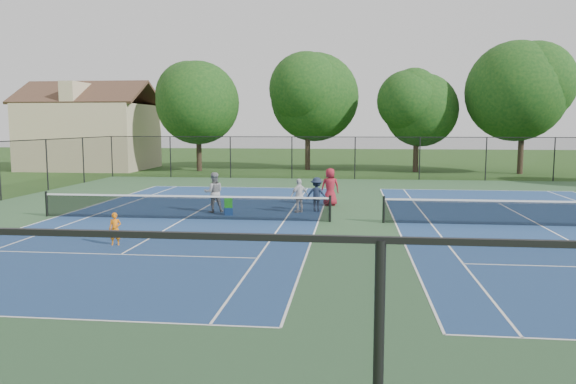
# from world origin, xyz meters

# --- Properties ---
(ground) EXTENTS (140.00, 140.00, 0.00)m
(ground) POSITION_xyz_m (0.00, 0.00, 0.00)
(ground) COLOR #234716
(ground) RESTS_ON ground
(court_pad) EXTENTS (36.00, 36.00, 0.01)m
(court_pad) POSITION_xyz_m (0.00, 0.00, 0.00)
(court_pad) COLOR #2A4A2C
(court_pad) RESTS_ON ground
(tennis_court_left) EXTENTS (12.00, 23.83, 1.07)m
(tennis_court_left) POSITION_xyz_m (-7.00, 0.00, 0.10)
(tennis_court_left) COLOR navy
(tennis_court_left) RESTS_ON ground
(tennis_court_right) EXTENTS (12.00, 23.83, 1.07)m
(tennis_court_right) POSITION_xyz_m (7.00, 0.00, 0.10)
(tennis_court_right) COLOR navy
(tennis_court_right) RESTS_ON ground
(perimeter_fence) EXTENTS (36.08, 36.08, 3.02)m
(perimeter_fence) POSITION_xyz_m (0.00, 0.00, 1.60)
(perimeter_fence) COLOR black
(perimeter_fence) RESTS_ON ground
(tree_back_a) EXTENTS (6.80, 6.80, 9.15)m
(tree_back_a) POSITION_xyz_m (-13.00, 24.00, 6.04)
(tree_back_a) COLOR #2D2116
(tree_back_a) RESTS_ON ground
(tree_back_b) EXTENTS (7.60, 7.60, 10.03)m
(tree_back_b) POSITION_xyz_m (-4.00, 26.00, 6.60)
(tree_back_b) COLOR #2D2116
(tree_back_b) RESTS_ON ground
(tree_back_c) EXTENTS (6.00, 6.00, 8.40)m
(tree_back_c) POSITION_xyz_m (5.00, 25.00, 5.48)
(tree_back_c) COLOR #2D2116
(tree_back_c) RESTS_ON ground
(tree_back_d) EXTENTS (7.80, 7.80, 10.37)m
(tree_back_d) POSITION_xyz_m (13.00, 24.00, 6.82)
(tree_back_d) COLOR #2D2116
(tree_back_d) RESTS_ON ground
(clapboard_house) EXTENTS (10.80, 8.10, 7.65)m
(clapboard_house) POSITION_xyz_m (-23.00, 25.00, 3.09)
(clapboard_house) COLOR tan
(clapboard_house) RESTS_ON ground
(child_player) EXTENTS (0.43, 0.33, 1.05)m
(child_player) POSITION_xyz_m (-7.71, -5.13, 0.53)
(child_player) COLOR orange
(child_player) RESTS_ON ground
(instructor) EXTENTS (1.03, 0.92, 1.77)m
(instructor) POSITION_xyz_m (-6.24, 1.93, 0.89)
(instructor) COLOR gray
(instructor) RESTS_ON ground
(bystander_a) EXTENTS (0.92, 0.84, 1.51)m
(bystander_a) POSITION_xyz_m (-2.48, 2.25, 0.75)
(bystander_a) COLOR silver
(bystander_a) RESTS_ON ground
(bystander_b) EXTENTS (1.06, 0.70, 1.53)m
(bystander_b) POSITION_xyz_m (-1.75, 2.69, 0.76)
(bystander_b) COLOR #182236
(bystander_b) RESTS_ON ground
(bystander_c) EXTENTS (0.99, 0.77, 1.80)m
(bystander_c) POSITION_xyz_m (-1.23, 4.56, 0.90)
(bystander_c) COLOR maroon
(bystander_c) RESTS_ON ground
(ball_crate) EXTENTS (0.42, 0.37, 0.33)m
(ball_crate) POSITION_xyz_m (-5.43, 1.21, 0.16)
(ball_crate) COLOR navy
(ball_crate) RESTS_ON ground
(ball_hopper) EXTENTS (0.40, 0.34, 0.40)m
(ball_hopper) POSITION_xyz_m (-5.43, 1.21, 0.53)
(ball_hopper) COLOR green
(ball_hopper) RESTS_ON ball_crate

